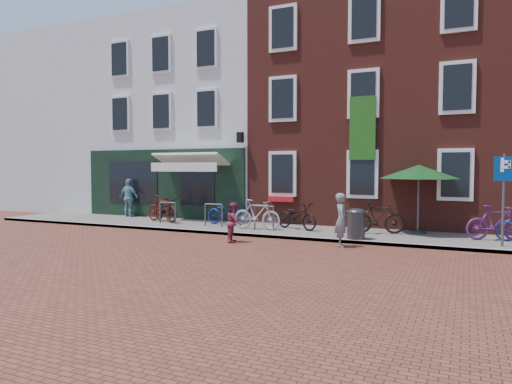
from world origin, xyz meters
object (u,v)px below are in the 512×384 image
at_px(bicycle_5, 378,218).
at_px(bicycle_7, 496,223).
at_px(bicycle_1, 162,209).
at_px(woman, 341,220).
at_px(boy, 234,222).
at_px(parking_sign, 504,184).
at_px(parasol, 419,169).
at_px(bicycle_2, 226,213).
at_px(bicycle_3, 257,215).
at_px(bicycle_0, 166,210).
at_px(litter_bin, 356,222).
at_px(bicycle_4, 297,216).
at_px(cafe_person, 129,198).

distance_m(bicycle_5, bicycle_7, 3.39).
bearing_deg(bicycle_1, woman, -91.98).
height_order(woman, boy, woman).
distance_m(parking_sign, parasol, 2.94).
height_order(bicycle_2, bicycle_7, bicycle_7).
bearing_deg(bicycle_3, boy, -175.40).
distance_m(boy, bicycle_0, 5.38).
bearing_deg(bicycle_0, bicycle_3, -70.04).
relative_size(litter_bin, parasol, 0.39).
relative_size(boy, bicycle_2, 0.68).
relative_size(bicycle_1, bicycle_4, 0.97).
relative_size(parasol, bicycle_1, 1.46).
height_order(bicycle_2, bicycle_3, bicycle_3).
bearing_deg(litter_bin, bicycle_3, 167.90).
bearing_deg(cafe_person, bicycle_1, 159.02).
height_order(boy, bicycle_1, boy).
relative_size(bicycle_1, bicycle_3, 1.00).
relative_size(bicycle_0, bicycle_7, 1.03).
distance_m(bicycle_1, bicycle_5, 8.31).
bearing_deg(bicycle_4, parking_sign, -76.16).
xyz_separation_m(bicycle_1, bicycle_4, (5.58, 0.05, -0.05)).
bearing_deg(parking_sign, boy, -166.12).
bearing_deg(parasol, parking_sign, -36.81).
relative_size(bicycle_3, bicycle_4, 0.97).
xyz_separation_m(bicycle_1, bicycle_2, (2.79, 0.12, -0.05)).
bearing_deg(cafe_person, boy, 153.10).
bearing_deg(cafe_person, bicycle_2, 171.55).
distance_m(woman, boy, 3.17).
bearing_deg(bicycle_1, bicycle_0, -4.54).
xyz_separation_m(parasol, bicycle_2, (-6.69, -0.67, -1.62)).
bearing_deg(cafe_person, bicycle_7, 177.68).
distance_m(woman, cafe_person, 10.67).
relative_size(cafe_person, bicycle_3, 0.96).
height_order(bicycle_1, bicycle_7, same).
relative_size(cafe_person, bicycle_1, 0.96).
bearing_deg(bicycle_4, bicycle_3, 138.20).
distance_m(woman, bicycle_0, 8.03).
distance_m(bicycle_0, bicycle_2, 2.73).
distance_m(woman, bicycle_7, 4.66).
xyz_separation_m(boy, bicycle_3, (-0.25, 2.20, 0.02)).
distance_m(parasol, bicycle_4, 4.29).
height_order(litter_bin, woman, woman).
height_order(parasol, cafe_person, parasol).
relative_size(litter_bin, bicycle_2, 0.56).
bearing_deg(bicycle_3, bicycle_5, -82.37).
bearing_deg(bicycle_2, bicycle_0, 100.01).
xyz_separation_m(parasol, bicycle_7, (2.22, -0.62, -1.56)).
height_order(parking_sign, boy, parking_sign).
distance_m(bicycle_1, bicycle_2, 2.79).
distance_m(parasol, woman, 3.78).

